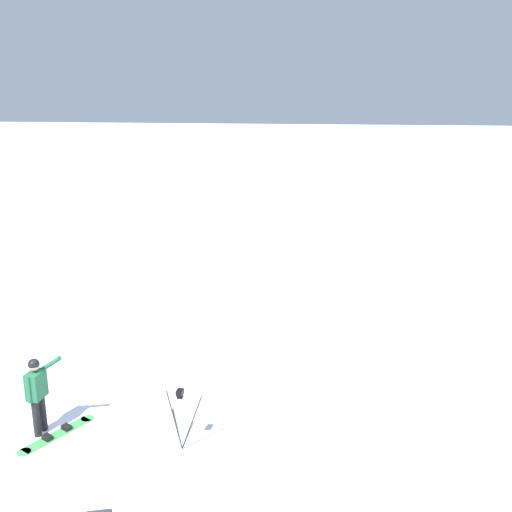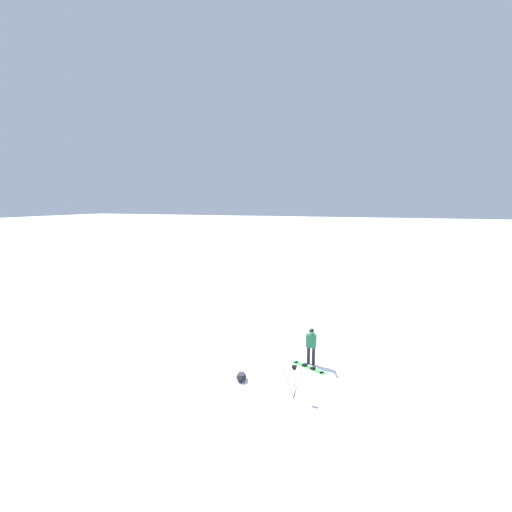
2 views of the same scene
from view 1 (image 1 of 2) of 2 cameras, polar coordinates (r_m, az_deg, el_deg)
The scene contains 4 objects.
ground_plane at distance 11.97m, azimuth -18.67°, elevation -17.97°, with size 300.00×300.00×0.00m, color white.
snowboarder at distance 12.20m, azimuth -21.08°, elevation -12.30°, with size 0.63×0.47×1.63m.
snowboard at distance 12.47m, azimuth -19.27°, elevation -16.45°, with size 0.89×1.58×0.10m.
camera_tripod at distance 11.07m, azimuth -7.55°, elevation -14.74°, with size 0.74×0.63×1.25m.
Camera 1 is at (-5.35, 8.57, 6.42)m, focal length 39.99 mm.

